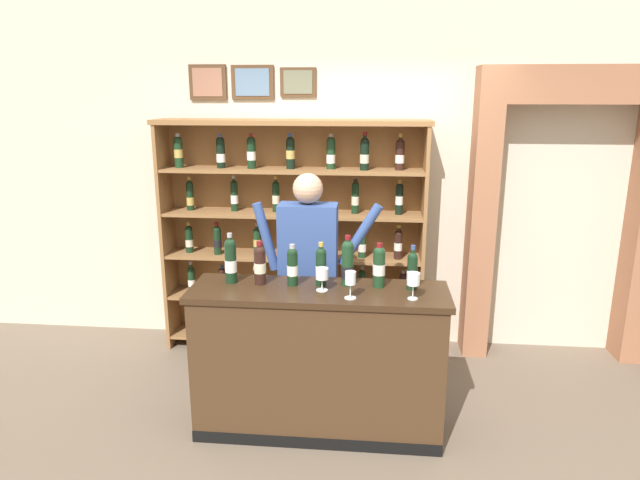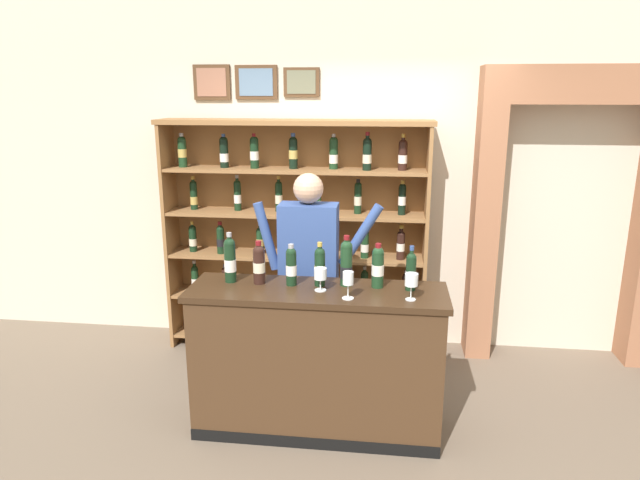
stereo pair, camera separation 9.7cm
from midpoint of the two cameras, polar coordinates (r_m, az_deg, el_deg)
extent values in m
cube|color=#6B5B4C|center=(4.07, 2.43, -18.66)|extent=(14.00, 14.00, 0.02)
cube|color=beige|center=(4.99, 4.16, 8.37)|extent=(12.00, 0.16, 3.35)
cube|color=#4C331E|center=(5.08, -10.33, 15.43)|extent=(0.32, 0.02, 0.29)
cube|color=#93624C|center=(5.07, -10.37, 15.43)|extent=(0.26, 0.01, 0.23)
cube|color=#4C331E|center=(4.98, -5.89, 15.60)|extent=(0.36, 0.02, 0.28)
cube|color=slate|center=(4.97, -5.93, 15.60)|extent=(0.29, 0.01, 0.22)
cube|color=#4C331E|center=(4.91, -1.30, 15.68)|extent=(0.30, 0.02, 0.24)
cube|color=#64664F|center=(4.90, -1.32, 15.69)|extent=(0.24, 0.01, 0.19)
cube|color=olive|center=(5.13, -14.24, 0.51)|extent=(0.03, 0.34, 2.01)
cube|color=olive|center=(4.80, 11.16, -0.29)|extent=(0.03, 0.34, 2.01)
cube|color=olive|center=(5.00, -1.68, 0.59)|extent=(2.24, 0.02, 2.01)
cube|color=olive|center=(5.15, -1.88, -9.61)|extent=(2.18, 0.32, 0.02)
cylinder|color=black|center=(5.30, -10.77, -7.72)|extent=(0.07, 0.07, 0.22)
sphere|color=black|center=(5.26, -10.83, -6.57)|extent=(0.07, 0.07, 0.07)
cylinder|color=black|center=(5.24, -10.85, -6.21)|extent=(0.03, 0.03, 0.08)
cylinder|color=navy|center=(5.23, -10.87, -5.90)|extent=(0.03, 0.03, 0.03)
cylinder|color=beige|center=(5.30, -10.77, -7.79)|extent=(0.08, 0.08, 0.07)
cylinder|color=black|center=(5.15, -6.77, -8.25)|extent=(0.07, 0.07, 0.22)
sphere|color=black|center=(5.10, -6.81, -7.06)|extent=(0.07, 0.07, 0.07)
cylinder|color=black|center=(5.09, -6.81, -6.81)|extent=(0.03, 0.03, 0.06)
cylinder|color=black|center=(5.09, -6.82, -6.62)|extent=(0.03, 0.03, 0.03)
cylinder|color=beige|center=(5.16, -6.76, -8.55)|extent=(0.08, 0.08, 0.07)
cylinder|color=#19381E|center=(5.13, -2.07, -8.22)|extent=(0.07, 0.07, 0.22)
sphere|color=#19381E|center=(5.08, -2.08, -7.00)|extent=(0.07, 0.07, 0.07)
cylinder|color=#19381E|center=(5.08, -2.08, -6.78)|extent=(0.03, 0.03, 0.06)
cylinder|color=#B79338|center=(5.07, -2.08, -6.59)|extent=(0.04, 0.04, 0.03)
cylinder|color=silver|center=(5.13, -2.07, -8.21)|extent=(0.08, 0.08, 0.07)
cylinder|color=black|center=(5.09, 3.32, -8.52)|extent=(0.07, 0.07, 0.20)
sphere|color=black|center=(5.05, 3.34, -7.39)|extent=(0.07, 0.07, 0.07)
cylinder|color=black|center=(5.03, 3.34, -7.02)|extent=(0.03, 0.03, 0.08)
cylinder|color=navy|center=(5.02, 3.35, -6.69)|extent=(0.04, 0.04, 0.03)
cylinder|color=tan|center=(5.10, 3.32, -8.74)|extent=(0.08, 0.08, 0.07)
cylinder|color=black|center=(5.07, 7.93, -8.64)|extent=(0.07, 0.07, 0.22)
sphere|color=black|center=(5.02, 7.98, -7.43)|extent=(0.07, 0.07, 0.07)
cylinder|color=black|center=(5.01, 7.99, -7.16)|extent=(0.03, 0.03, 0.06)
cylinder|color=#99999E|center=(5.00, 8.00, -6.93)|extent=(0.03, 0.03, 0.03)
cylinder|color=tan|center=(5.07, 7.93, -8.71)|extent=(0.08, 0.08, 0.07)
cube|color=olive|center=(5.01, -1.92, -5.73)|extent=(2.18, 0.32, 0.03)
cylinder|color=#19381E|center=(5.20, -12.00, -3.99)|extent=(0.06, 0.06, 0.19)
sphere|color=#19381E|center=(5.17, -12.06, -2.90)|extent=(0.06, 0.06, 0.06)
cylinder|color=#19381E|center=(5.15, -12.08, -2.52)|extent=(0.03, 0.03, 0.08)
cylinder|color=#99999E|center=(5.15, -12.10, -2.17)|extent=(0.03, 0.03, 0.03)
cylinder|color=silver|center=(5.20, -11.99, -4.14)|extent=(0.07, 0.07, 0.06)
cylinder|color=black|center=(5.08, -8.99, -4.22)|extent=(0.06, 0.06, 0.21)
sphere|color=black|center=(5.04, -9.04, -3.07)|extent=(0.06, 0.06, 0.06)
cylinder|color=black|center=(5.04, -9.05, -2.81)|extent=(0.03, 0.03, 0.06)
cylinder|color=navy|center=(5.03, -9.05, -2.60)|extent=(0.03, 0.03, 0.03)
cylinder|color=tan|center=(5.08, -8.99, -4.18)|extent=(0.07, 0.07, 0.07)
cylinder|color=black|center=(5.00, -5.50, -4.36)|extent=(0.06, 0.06, 0.21)
sphere|color=black|center=(4.97, -5.53, -3.14)|extent=(0.06, 0.06, 0.06)
cylinder|color=black|center=(4.96, -5.54, -2.77)|extent=(0.03, 0.03, 0.08)
cylinder|color=#99999E|center=(4.95, -5.55, -2.44)|extent=(0.03, 0.03, 0.03)
cylinder|color=black|center=(5.00, -5.50, -4.42)|extent=(0.07, 0.07, 0.07)
cylinder|color=black|center=(4.99, -1.96, -4.36)|extent=(0.06, 0.06, 0.21)
sphere|color=black|center=(4.96, -1.97, -3.17)|extent=(0.06, 0.06, 0.06)
cylinder|color=black|center=(4.95, -1.97, -2.86)|extent=(0.02, 0.02, 0.07)
cylinder|color=navy|center=(4.94, -1.98, -2.61)|extent=(0.03, 0.03, 0.03)
cylinder|color=silver|center=(5.00, -1.96, -4.39)|extent=(0.07, 0.07, 0.07)
cylinder|color=black|center=(4.90, 1.56, -4.78)|extent=(0.06, 0.06, 0.20)
sphere|color=black|center=(4.86, 1.57, -3.60)|extent=(0.06, 0.06, 0.06)
cylinder|color=black|center=(4.85, 1.57, -3.20)|extent=(0.03, 0.03, 0.08)
cylinder|color=navy|center=(4.84, 1.57, -2.83)|extent=(0.03, 0.03, 0.03)
cylinder|color=tan|center=(4.91, 1.56, -5.11)|extent=(0.07, 0.07, 0.06)
cylinder|color=#19381E|center=(4.94, 5.08, -4.63)|extent=(0.06, 0.06, 0.20)
sphere|color=#19381E|center=(4.91, 5.11, -3.45)|extent=(0.06, 0.06, 0.06)
cylinder|color=#19381E|center=(4.90, 5.11, -3.11)|extent=(0.03, 0.03, 0.07)
cylinder|color=#99999E|center=(4.89, 5.12, -2.82)|extent=(0.03, 0.03, 0.03)
cylinder|color=silver|center=(4.95, 5.07, -4.77)|extent=(0.07, 0.07, 0.07)
cylinder|color=black|center=(4.90, 9.19, -4.92)|extent=(0.06, 0.06, 0.21)
sphere|color=black|center=(4.87, 9.24, -3.71)|extent=(0.06, 0.06, 0.06)
cylinder|color=black|center=(4.86, 9.25, -3.45)|extent=(0.03, 0.03, 0.06)
cylinder|color=#99999E|center=(4.86, 9.26, -3.24)|extent=(0.03, 0.03, 0.03)
cylinder|color=tan|center=(4.91, 9.18, -4.99)|extent=(0.07, 0.07, 0.07)
cube|color=olive|center=(4.89, -1.96, -1.63)|extent=(2.18, 0.32, 0.02)
cylinder|color=black|center=(5.08, -12.20, -0.03)|extent=(0.07, 0.07, 0.20)
sphere|color=black|center=(5.05, -12.27, 1.11)|extent=(0.07, 0.07, 0.07)
cylinder|color=black|center=(5.04, -12.29, 1.43)|extent=(0.02, 0.02, 0.07)
cylinder|color=#B79338|center=(5.04, -12.30, 1.69)|extent=(0.03, 0.03, 0.03)
cylinder|color=beige|center=(5.08, -12.19, -0.20)|extent=(0.07, 0.07, 0.06)
cylinder|color=black|center=(4.96, -9.47, -0.19)|extent=(0.07, 0.07, 0.21)
sphere|color=black|center=(4.93, -9.52, 1.05)|extent=(0.07, 0.07, 0.07)
cylinder|color=black|center=(4.93, -9.53, 1.38)|extent=(0.03, 0.03, 0.07)
cylinder|color=maroon|center=(4.92, -9.55, 1.68)|extent=(0.04, 0.04, 0.03)
cylinder|color=black|center=(4.96, -9.46, -0.24)|extent=(0.07, 0.07, 0.07)
cylinder|color=#19381E|center=(4.91, -5.51, -0.28)|extent=(0.07, 0.07, 0.20)
sphere|color=#19381E|center=(4.88, -5.54, 0.89)|extent=(0.07, 0.07, 0.07)
cylinder|color=#19381E|center=(4.88, -5.54, 1.28)|extent=(0.03, 0.03, 0.08)
cylinder|color=#99999E|center=(4.87, -5.55, 1.61)|extent=(0.03, 0.03, 0.03)
cylinder|color=tan|center=(4.91, -5.51, -0.23)|extent=(0.07, 0.07, 0.06)
cylinder|color=black|center=(4.88, -1.87, -0.29)|extent=(0.07, 0.07, 0.20)
sphere|color=black|center=(4.85, -1.88, 0.93)|extent=(0.07, 0.07, 0.07)
cylinder|color=black|center=(4.84, -1.88, 1.24)|extent=(0.03, 0.03, 0.06)
cylinder|color=maroon|center=(4.84, -1.89, 1.49)|extent=(0.03, 0.03, 0.03)
cylinder|color=tan|center=(4.88, -1.87, -0.31)|extent=(0.07, 0.07, 0.06)
cylinder|color=black|center=(4.86, 1.27, -0.32)|extent=(0.07, 0.07, 0.21)
sphere|color=black|center=(4.83, 1.27, 0.94)|extent=(0.07, 0.07, 0.07)
cylinder|color=black|center=(4.82, 1.28, 1.30)|extent=(0.03, 0.03, 0.08)
cylinder|color=black|center=(4.81, 1.28, 1.62)|extent=(0.03, 0.03, 0.03)
cylinder|color=tan|center=(4.85, 1.27, -0.27)|extent=(0.07, 0.07, 0.07)
cylinder|color=#19381E|center=(4.78, 5.13, -0.58)|extent=(0.07, 0.07, 0.21)
sphere|color=#19381E|center=(4.76, 5.16, 0.71)|extent=(0.07, 0.07, 0.07)
cylinder|color=#19381E|center=(4.75, 5.17, 1.11)|extent=(0.03, 0.03, 0.08)
cylinder|color=#B79338|center=(4.74, 5.18, 1.46)|extent=(0.03, 0.03, 0.03)
cylinder|color=silver|center=(4.79, 5.12, -0.80)|extent=(0.07, 0.07, 0.07)
cylinder|color=black|center=(4.78, 8.74, -0.74)|extent=(0.07, 0.07, 0.21)
sphere|color=black|center=(4.75, 8.79, 0.54)|extent=(0.07, 0.07, 0.07)
cylinder|color=black|center=(4.74, 8.81, 0.96)|extent=(0.03, 0.03, 0.08)
cylinder|color=#B79338|center=(4.73, 8.83, 1.33)|extent=(0.04, 0.04, 0.03)
cylinder|color=silver|center=(4.78, 8.74, -0.70)|extent=(0.07, 0.07, 0.07)
cube|color=olive|center=(4.80, -1.99, 2.64)|extent=(2.18, 0.32, 0.02)
cylinder|color=black|center=(5.02, -12.11, 4.28)|extent=(0.06, 0.06, 0.22)
sphere|color=black|center=(5.00, -12.18, 5.56)|extent=(0.06, 0.06, 0.06)
cylinder|color=black|center=(5.00, -12.20, 5.89)|extent=(0.03, 0.03, 0.07)
cylinder|color=#B79338|center=(5.00, -12.21, 6.17)|extent=(0.03, 0.03, 0.03)
cylinder|color=tan|center=(5.03, -12.09, 3.94)|extent=(0.06, 0.06, 0.07)
cylinder|color=black|center=(4.91, -7.77, 4.30)|extent=(0.06, 0.06, 0.23)
sphere|color=black|center=(4.89, -7.82, 5.68)|extent=(0.06, 0.06, 0.06)
cylinder|color=black|center=(4.89, -7.84, 6.06)|extent=(0.03, 0.03, 0.08)
cylinder|color=#99999E|center=(4.88, -7.85, 6.39)|extent=(0.03, 0.03, 0.03)
cylinder|color=silver|center=(4.91, -7.77, 4.16)|extent=(0.06, 0.06, 0.07)
cylinder|color=black|center=(4.84, -3.61, 4.23)|extent=(0.06, 0.06, 0.23)
sphere|color=black|center=(4.82, -3.63, 5.60)|extent=(0.06, 0.06, 0.06)
cylinder|color=black|center=(4.81, -3.64, 5.99)|extent=(0.02, 0.02, 0.08)
cylinder|color=#B79338|center=(4.81, -3.65, 6.33)|extent=(0.03, 0.03, 0.03)
cylinder|color=beige|center=(4.84, -3.61, 4.15)|extent=(0.06, 0.06, 0.07)
cylinder|color=#19381E|center=(4.75, 0.34, 3.98)|extent=(0.06, 0.06, 0.21)
sphere|color=#19381E|center=(4.73, 0.34, 5.30)|extent=(0.06, 0.06, 0.06)
cylinder|color=#19381E|center=(4.73, 0.34, 5.61)|extent=(0.03, 0.03, 0.06)
cylinder|color=#99999E|center=(4.72, 0.34, 5.87)|extent=(0.03, 0.03, 0.03)
cylinder|color=silver|center=(4.75, 0.34, 3.61)|extent=(0.06, 0.06, 0.07)
cylinder|color=black|center=(4.75, 4.44, 4.06)|extent=(0.06, 0.06, 0.23)
sphere|color=black|center=(4.73, 4.47, 5.52)|extent=(0.06, 0.06, 0.06)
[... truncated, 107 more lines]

